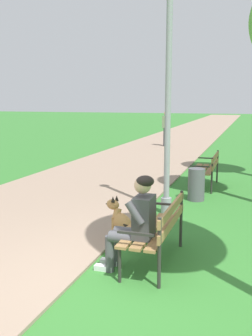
# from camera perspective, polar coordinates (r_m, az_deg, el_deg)

# --- Properties ---
(ground_plane) EXTENTS (120.00, 120.00, 0.00)m
(ground_plane) POSITION_cam_1_polar(r_m,az_deg,el_deg) (4.79, -3.47, -16.88)
(ground_plane) COLOR #33752D
(paved_path) EXTENTS (4.06, 60.00, 0.04)m
(paved_path) POSITION_cam_1_polar(r_m,az_deg,el_deg) (28.33, 10.07, 5.41)
(paved_path) COLOR gray
(paved_path) RESTS_ON ground
(park_bench_near) EXTENTS (0.55, 1.50, 0.85)m
(park_bench_near) POSITION_cam_1_polar(r_m,az_deg,el_deg) (5.23, 4.69, -8.43)
(park_bench_near) COLOR olive
(park_bench_near) RESTS_ON ground
(park_bench_mid) EXTENTS (0.55, 1.50, 0.85)m
(park_bench_mid) POSITION_cam_1_polar(r_m,az_deg,el_deg) (9.94, 11.76, 0.16)
(park_bench_mid) COLOR olive
(park_bench_mid) RESTS_ON ground
(person_seated_on_near_bench) EXTENTS (0.74, 0.49, 1.25)m
(person_seated_on_near_bench) POSITION_cam_1_polar(r_m,az_deg,el_deg) (4.91, 1.39, -7.56)
(person_seated_on_near_bench) COLOR #4C4C51
(person_seated_on_near_bench) RESTS_ON ground
(dog_shepherd) EXTENTS (0.80, 0.43, 0.71)m
(dog_shepherd) POSITION_cam_1_polar(r_m,az_deg,el_deg) (6.02, -0.17, -8.45)
(dog_shepherd) COLOR #B27F47
(dog_shepherd) RESTS_ON ground
(lamp_post_near) EXTENTS (0.24, 0.24, 4.46)m
(lamp_post_near) POSITION_cam_1_polar(r_m,az_deg,el_deg) (7.35, 6.15, 11.02)
(lamp_post_near) COLOR gray
(lamp_post_near) RESTS_ON ground
(litter_bin) EXTENTS (0.36, 0.36, 0.70)m
(litter_bin) POSITION_cam_1_polar(r_m,az_deg,el_deg) (8.61, 10.18, -2.37)
(litter_bin) COLOR #515156
(litter_bin) RESTS_ON ground
(pedestrian_distant) EXTENTS (0.32, 0.22, 1.65)m
(pedestrian_distant) POSITION_cam_1_polar(r_m,az_deg,el_deg) (18.20, 5.81, 5.70)
(pedestrian_distant) COLOR #383842
(pedestrian_distant) RESTS_ON ground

